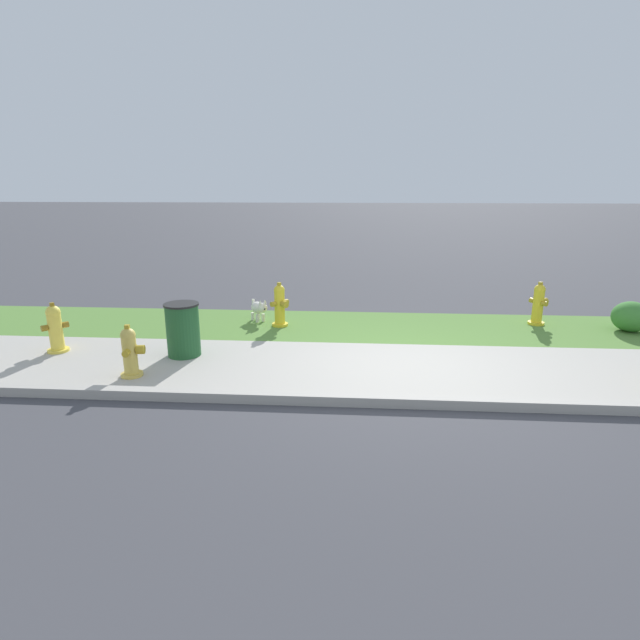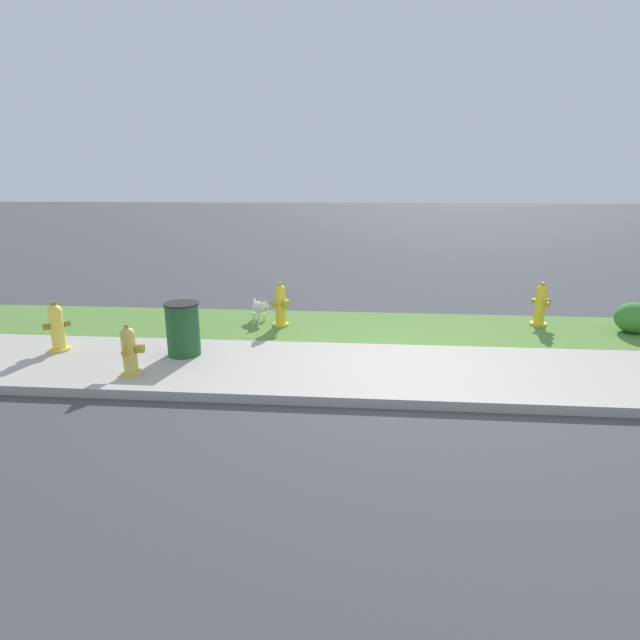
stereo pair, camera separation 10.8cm
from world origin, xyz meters
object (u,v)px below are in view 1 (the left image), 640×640
fire_hydrant_far_end (55,328)px  small_white_dog (259,308)px  fire_hydrant_near_corner (538,304)px  fire_hydrant_mid_block (130,352)px  trash_bin (183,330)px  fire_hydrant_by_grass_verge (280,305)px  shrub_bush_near_lamp (631,317)px

fire_hydrant_far_end → small_white_dog: bearing=-11.0°
fire_hydrant_far_end → small_white_dog: size_ratio=1.72×
fire_hydrant_near_corner → fire_hydrant_mid_block: size_ratio=1.10×
small_white_dog → trash_bin: (-0.75, -1.95, 0.15)m
fire_hydrant_by_grass_verge → trash_bin: (-1.18, -1.69, 0.02)m
fire_hydrant_near_corner → trash_bin: size_ratio=0.98×
fire_hydrant_by_grass_verge → small_white_dog: fire_hydrant_by_grass_verge is taller
fire_hydrant_far_end → fire_hydrant_near_corner: bearing=-31.1°
trash_bin → fire_hydrant_mid_block: bearing=-116.1°
fire_hydrant_far_end → trash_bin: 1.98m
fire_hydrant_by_grass_verge → shrub_bush_near_lamp: 6.08m
fire_hydrant_far_end → fire_hydrant_near_corner: (7.78, 2.08, 0.01)m
trash_bin → fire_hydrant_far_end: bearing=179.0°
fire_hydrant_far_end → trash_bin: bearing=-47.1°
fire_hydrant_far_end → fire_hydrant_by_grass_verge: bearing=-18.5°
shrub_bush_near_lamp → fire_hydrant_by_grass_verge: bearing=-179.0°
fire_hydrant_mid_block → fire_hydrant_by_grass_verge: bearing=140.3°
fire_hydrant_near_corner → small_white_dog: (-5.05, -0.17, -0.13)m
fire_hydrant_by_grass_verge → shrub_bush_near_lamp: fire_hydrant_by_grass_verge is taller
fire_hydrant_mid_block → trash_bin: bearing=146.4°
fire_hydrant_near_corner → shrub_bush_near_lamp: 1.49m
fire_hydrant_by_grass_verge → fire_hydrant_far_end: bearing=-18.2°
fire_hydrant_far_end → fire_hydrant_mid_block: size_ratio=1.08×
fire_hydrant_far_end → fire_hydrant_mid_block: (1.56, -0.89, -0.03)m
fire_hydrant_near_corner → fire_hydrant_far_end: bearing=-103.6°
fire_hydrant_by_grass_verge → small_white_dog: size_ratio=1.77×
fire_hydrant_near_corner → trash_bin: 6.18m
fire_hydrant_mid_block → fire_hydrant_far_end: bearing=-127.3°
fire_hydrant_mid_block → shrub_bush_near_lamp: 8.12m
trash_bin → small_white_dog: bearing=69.0°
fire_hydrant_by_grass_verge → fire_hydrant_near_corner: bearing=139.5°
trash_bin → shrub_bush_near_lamp: bearing=13.9°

